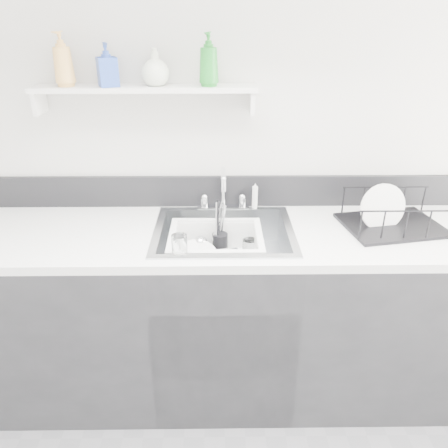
{
  "coord_description": "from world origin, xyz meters",
  "views": [
    {
      "loc": [
        -0.02,
        -0.6,
        1.82
      ],
      "look_at": [
        0.0,
        1.14,
        0.98
      ],
      "focal_mm": 35.0,
      "sensor_mm": 36.0,
      "label": 1
    }
  ],
  "objects_px": {
    "counter_run": "(224,313)",
    "wash_tub": "(216,250)",
    "sink": "(224,248)",
    "dish_rack": "(394,212)"
  },
  "relations": [
    {
      "from": "sink",
      "to": "dish_rack",
      "type": "xyz_separation_m",
      "value": [
        0.79,
        0.04,
        0.17
      ]
    },
    {
      "from": "wash_tub",
      "to": "dish_rack",
      "type": "xyz_separation_m",
      "value": [
        0.82,
        0.06,
        0.16
      ]
    },
    {
      "from": "counter_run",
      "to": "dish_rack",
      "type": "height_order",
      "value": "dish_rack"
    },
    {
      "from": "counter_run",
      "to": "sink",
      "type": "xyz_separation_m",
      "value": [
        0.0,
        0.0,
        0.37
      ]
    },
    {
      "from": "counter_run",
      "to": "wash_tub",
      "type": "distance_m",
      "value": 0.38
    },
    {
      "from": "counter_run",
      "to": "sink",
      "type": "relative_size",
      "value": 5.0
    },
    {
      "from": "counter_run",
      "to": "wash_tub",
      "type": "bearing_deg",
      "value": -149.21
    },
    {
      "from": "dish_rack",
      "to": "sink",
      "type": "bearing_deg",
      "value": 172.39
    },
    {
      "from": "sink",
      "to": "wash_tub",
      "type": "bearing_deg",
      "value": -149.21
    },
    {
      "from": "counter_run",
      "to": "sink",
      "type": "height_order",
      "value": "sink"
    }
  ]
}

